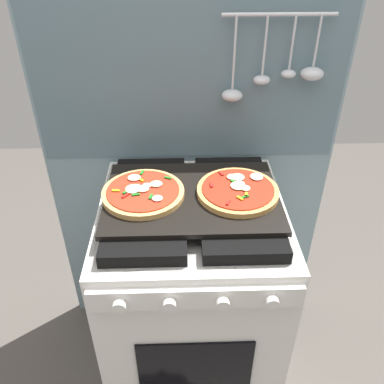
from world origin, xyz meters
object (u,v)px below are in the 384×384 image
baking_tray (192,197)px  pizza_left (143,192)px  stove (192,296)px  pizza_right (238,190)px

baking_tray → pizza_left: pizza_left is taller
baking_tray → pizza_left: bearing=178.6°
stove → pizza_right: 0.50m
pizza_right → stove: bearing=-177.1°
stove → baking_tray: bearing=90.0°
stove → pizza_left: pizza_left is taller
stove → pizza_right: size_ratio=3.53×
baking_tray → pizza_right: (0.14, 0.01, 0.02)m
baking_tray → pizza_right: 0.14m
baking_tray → pizza_right: pizza_right is taller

